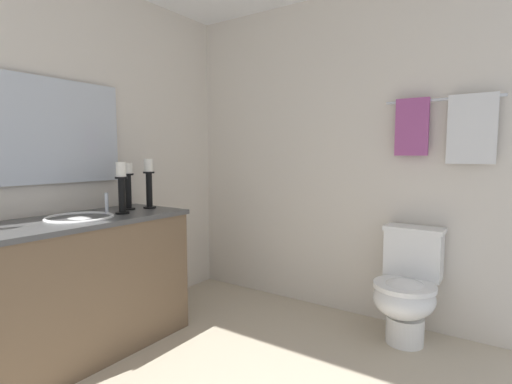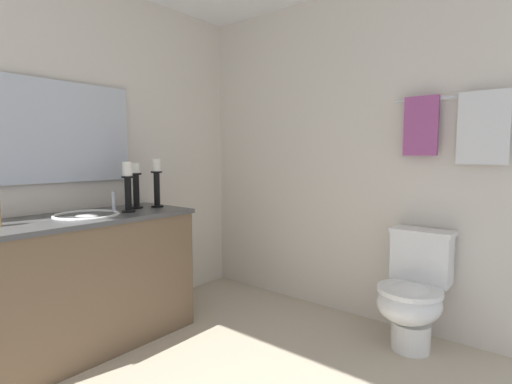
# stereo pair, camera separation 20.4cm
# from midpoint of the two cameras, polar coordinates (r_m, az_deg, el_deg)

# --- Properties ---
(wall_back) EXTENTS (2.59, 0.04, 2.45)m
(wall_back) POSITION_cam_midpoint_polar(r_m,az_deg,el_deg) (3.11, 14.20, 5.11)
(wall_back) COLOR silver
(wall_back) RESTS_ON ground
(wall_left) EXTENTS (0.04, 2.84, 2.45)m
(wall_left) POSITION_cam_midpoint_polar(r_m,az_deg,el_deg) (2.96, -22.71, 4.84)
(wall_left) COLOR silver
(wall_left) RESTS_ON ground
(vanity_cabinet) EXTENTS (0.58, 1.31, 0.85)m
(vanity_cabinet) POSITION_cam_midpoint_polar(r_m,az_deg,el_deg) (2.74, -21.34, -12.10)
(vanity_cabinet) COLOR brown
(vanity_cabinet) RESTS_ON ground
(sink_basin) EXTENTS (0.40, 0.40, 0.24)m
(sink_basin) POSITION_cam_midpoint_polar(r_m,az_deg,el_deg) (2.65, -21.61, -4.08)
(sink_basin) COLOR white
(sink_basin) RESTS_ON vanity_cabinet
(mirror) EXTENTS (0.02, 0.97, 0.67)m
(mirror) POSITION_cam_midpoint_polar(r_m,az_deg,el_deg) (2.87, -24.80, 8.03)
(mirror) COLOR silver
(candle_holder_tall) EXTENTS (0.09, 0.09, 0.36)m
(candle_holder_tall) POSITION_cam_midpoint_polar(r_m,az_deg,el_deg) (2.91, -12.49, 1.54)
(candle_holder_tall) COLOR black
(candle_holder_tall) RESTS_ON vanity_cabinet
(candle_holder_short) EXTENTS (0.09, 0.09, 0.33)m
(candle_holder_short) POSITION_cam_midpoint_polar(r_m,az_deg,el_deg) (2.88, -15.33, 1.09)
(candle_holder_short) COLOR black
(candle_holder_short) RESTS_ON vanity_cabinet
(candle_holder_mid) EXTENTS (0.09, 0.09, 0.34)m
(candle_holder_mid) POSITION_cam_midpoint_polar(r_m,az_deg,el_deg) (2.70, -16.31, 0.96)
(candle_holder_mid) COLOR black
(candle_holder_mid) RESTS_ON vanity_cabinet
(toilet) EXTENTS (0.39, 0.54, 0.75)m
(toilet) POSITION_cam_midpoint_polar(r_m,az_deg,el_deg) (2.76, 24.14, -13.41)
(toilet) COLOR white
(toilet) RESTS_ON ground
(towel_bar) EXTENTS (0.72, 0.02, 0.02)m
(towel_bar) POSITION_cam_midpoint_polar(r_m,az_deg,el_deg) (2.83, 28.89, 12.16)
(towel_bar) COLOR silver
(towel_near_vanity) EXTENTS (0.22, 0.03, 0.39)m
(towel_near_vanity) POSITION_cam_midpoint_polar(r_m,az_deg,el_deg) (2.83, 25.04, 8.78)
(towel_near_vanity) COLOR #A54C8C
(towel_near_vanity) RESTS_ON towel_bar
(towel_center) EXTENTS (0.28, 0.03, 0.44)m
(towel_center) POSITION_cam_midpoint_polar(r_m,az_deg,el_deg) (2.76, 32.33, 8.00)
(towel_center) COLOR white
(towel_center) RESTS_ON towel_bar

